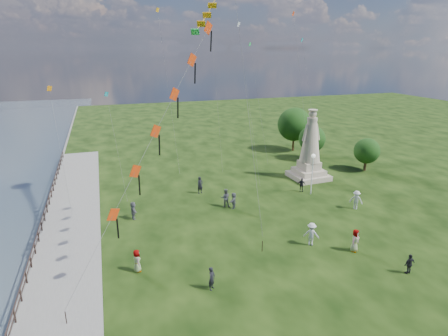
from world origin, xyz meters
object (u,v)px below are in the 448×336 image
object	(u,v)px
person_2	(311,234)
person_4	(355,240)
person_8	(356,200)
person_11	(234,200)
person_7	(225,198)
person_9	(301,185)
person_5	(133,210)
lamppost	(313,165)
person_10	(137,261)
statue	(310,153)
person_3	(410,264)
person_0	(212,278)
person_6	(200,185)

from	to	relation	value
person_2	person_4	xyz separation A→B (m)	(2.71, -1.94, -0.04)
person_8	person_11	bearing A→B (deg)	-156.48
person_4	person_7	bearing A→B (deg)	91.17
person_9	person_7	bearing A→B (deg)	-145.59
person_5	person_9	size ratio (longest dim) A/B	1.10
lamppost	person_10	xyz separation A→B (m)	(-19.53, -9.25, -2.43)
statue	person_11	distance (m)	13.24
statue	person_3	xyz separation A→B (m)	(-3.83, -20.22, -2.42)
person_5	person_10	xyz separation A→B (m)	(-0.56, -8.92, -0.00)
person_9	person_10	size ratio (longest dim) A/B	0.92
person_4	person_11	distance (m)	12.44
person_0	person_9	bearing A→B (deg)	-3.15
lamppost	statue	bearing A→B (deg)	62.50
person_11	person_0	bearing A→B (deg)	10.32
statue	person_10	bearing A→B (deg)	-150.82
person_7	person_2	bearing A→B (deg)	130.91
person_3	person_9	xyz separation A→B (m)	(0.78, 16.56, 0.01)
person_4	person_8	world-z (taller)	person_8
person_7	person_9	xyz separation A→B (m)	(9.34, 1.36, -0.17)
statue	person_3	size ratio (longest dim) A/B	5.57
person_3	person_4	world-z (taller)	person_4
person_2	person_9	distance (m)	12.02
statue	person_5	bearing A→B (deg)	-170.02
statue	person_11	bearing A→B (deg)	-157.57
person_7	person_10	distance (m)	13.11
person_10	person_2	bearing A→B (deg)	-100.08
person_5	person_8	size ratio (longest dim) A/B	0.88
person_8	person_10	world-z (taller)	person_8
person_7	person_11	distance (m)	0.91
lamppost	person_4	xyz separation A→B (m)	(-3.10, -11.72, -2.35)
lamppost	person_9	xyz separation A→B (m)	(-0.60, 1.04, -2.50)
person_10	person_6	bearing A→B (deg)	-39.39
statue	person_5	distance (m)	22.13
statue	person_9	size ratio (longest dim) A/B	5.46
person_0	person_10	distance (m)	5.76
person_9	lamppost	bearing A→B (deg)	-34.05
person_5	person_8	distance (m)	21.58
person_4	person_8	xyz separation A→B (m)	(5.21, 6.81, 0.04)
person_3	person_5	bearing A→B (deg)	-45.44
person_4	person_10	distance (m)	16.62
person_6	person_7	xyz separation A→B (m)	(1.49, -4.27, -0.01)
person_7	person_8	world-z (taller)	person_8
lamppost	person_9	bearing A→B (deg)	119.80
person_8	person_10	xyz separation A→B (m)	(-21.64, -4.34, -0.11)
person_5	person_7	bearing A→B (deg)	-91.70
person_0	person_7	distance (m)	13.60
person_4	person_5	world-z (taller)	person_4
person_0	person_2	bearing A→B (deg)	-28.44
person_7	person_4	bearing A→B (deg)	138.30
lamppost	person_10	distance (m)	21.75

